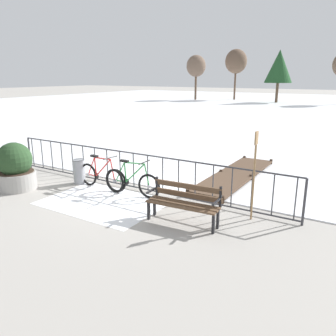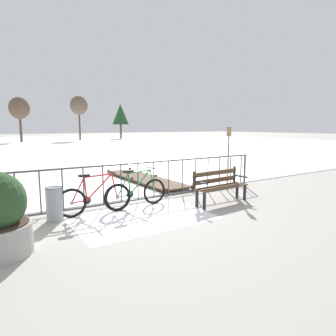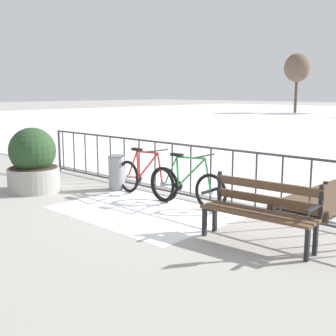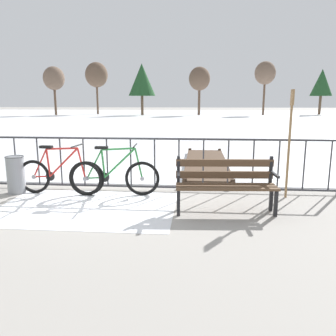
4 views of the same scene
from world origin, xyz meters
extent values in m
plane|color=#9E9991|center=(0.00, 0.00, 0.00)|extent=(160.00, 160.00, 0.00)
cube|color=white|center=(-0.06, -1.20, 0.00)|extent=(3.00, 2.11, 0.01)
cylinder|color=#38383D|center=(0.00, 0.00, 1.05)|extent=(9.00, 0.04, 0.04)
cylinder|color=#38383D|center=(0.00, 0.00, 0.08)|extent=(9.00, 0.04, 0.04)
cylinder|color=#38383D|center=(-4.50, 0.00, 0.53)|extent=(0.06, 0.06, 1.05)
cylinder|color=#38383D|center=(-4.32, 0.00, 0.57)|extent=(0.03, 0.03, 0.97)
cylinder|color=#38383D|center=(-3.84, 0.00, 0.57)|extent=(0.03, 0.03, 0.97)
cylinder|color=#38383D|center=(-3.36, 0.00, 0.57)|extent=(0.03, 0.03, 0.97)
cylinder|color=#38383D|center=(-2.88, 0.00, 0.57)|extent=(0.03, 0.03, 0.97)
cylinder|color=#38383D|center=(-2.40, 0.00, 0.57)|extent=(0.03, 0.03, 0.97)
cylinder|color=#38383D|center=(-1.92, 0.00, 0.57)|extent=(0.03, 0.03, 0.97)
cylinder|color=#38383D|center=(-1.44, 0.00, 0.57)|extent=(0.03, 0.03, 0.97)
cylinder|color=#38383D|center=(-0.96, 0.00, 0.57)|extent=(0.03, 0.03, 0.97)
cylinder|color=#38383D|center=(-0.48, 0.00, 0.57)|extent=(0.03, 0.03, 0.97)
cylinder|color=#38383D|center=(0.00, 0.00, 0.57)|extent=(0.03, 0.03, 0.97)
cylinder|color=#38383D|center=(0.48, 0.00, 0.57)|extent=(0.03, 0.03, 0.97)
cylinder|color=#38383D|center=(0.96, 0.00, 0.57)|extent=(0.03, 0.03, 0.97)
cylinder|color=#38383D|center=(1.44, 0.00, 0.57)|extent=(0.03, 0.03, 0.97)
cylinder|color=#38383D|center=(1.92, 0.00, 0.57)|extent=(0.03, 0.03, 0.97)
cylinder|color=#38383D|center=(2.40, 0.00, 0.57)|extent=(0.03, 0.03, 0.97)
torus|color=black|center=(-0.28, -0.42, 0.33)|extent=(0.66, 0.10, 0.66)
cylinder|color=gray|center=(-0.28, -0.42, 0.33)|extent=(0.08, 0.06, 0.08)
torus|color=black|center=(0.77, -0.36, 0.33)|extent=(0.66, 0.10, 0.66)
cylinder|color=gray|center=(0.77, -0.36, 0.33)|extent=(0.08, 0.06, 0.08)
cylinder|color=#2D843D|center=(0.03, -0.40, 0.62)|extent=(0.08, 0.04, 0.53)
cylinder|color=#2D843D|center=(0.35, -0.38, 0.63)|extent=(0.61, 0.07, 0.59)
cylinder|color=#2D843D|center=(0.33, -0.39, 0.90)|extent=(0.63, 0.08, 0.07)
cylinder|color=#2D843D|center=(-0.11, -0.41, 0.34)|extent=(0.34, 0.05, 0.05)
cylinder|color=#2D843D|center=(-0.14, -0.41, 0.61)|extent=(0.32, 0.05, 0.56)
cylinder|color=#2D843D|center=(0.70, -0.36, 0.62)|extent=(0.16, 0.04, 0.59)
cube|color=black|center=(0.01, -0.41, 0.92)|extent=(0.25, 0.11, 0.05)
cylinder|color=black|center=(0.64, -0.37, 0.96)|extent=(0.06, 0.52, 0.03)
cylinder|color=black|center=(0.05, -0.40, 0.35)|extent=(0.18, 0.03, 0.18)
torus|color=black|center=(-1.36, -0.38, 0.33)|extent=(0.66, 0.11, 0.66)
cylinder|color=gray|center=(-1.36, -0.38, 0.33)|extent=(0.08, 0.07, 0.08)
torus|color=black|center=(-0.31, -0.46, 0.33)|extent=(0.66, 0.11, 0.66)
cylinder|color=gray|center=(-0.31, -0.46, 0.33)|extent=(0.08, 0.07, 0.08)
cylinder|color=red|center=(-1.04, -0.41, 0.62)|extent=(0.08, 0.04, 0.53)
cylinder|color=red|center=(-0.73, -0.43, 0.63)|extent=(0.61, 0.08, 0.59)
cylinder|color=red|center=(-0.75, -0.43, 0.90)|extent=(0.63, 0.08, 0.07)
cylinder|color=red|center=(-1.19, -0.40, 0.34)|extent=(0.34, 0.05, 0.05)
cylinder|color=red|center=(-1.21, -0.39, 0.61)|extent=(0.32, 0.05, 0.56)
cylinder|color=red|center=(-0.37, -0.45, 0.62)|extent=(0.16, 0.04, 0.59)
cube|color=black|center=(-1.06, -0.40, 0.92)|extent=(0.25, 0.12, 0.05)
cylinder|color=black|center=(-0.43, -0.45, 0.96)|extent=(0.06, 0.52, 0.03)
cylinder|color=black|center=(-1.02, -0.41, 0.35)|extent=(0.18, 0.03, 0.18)
cube|color=brown|center=(2.26, -1.13, 0.44)|extent=(1.60, 0.21, 0.04)
cube|color=brown|center=(2.27, -1.28, 0.44)|extent=(1.60, 0.21, 0.04)
cube|color=brown|center=(2.28, -1.43, 0.44)|extent=(1.60, 0.21, 0.04)
cube|color=brown|center=(2.25, -1.03, 0.58)|extent=(1.60, 0.16, 0.12)
cube|color=brown|center=(2.25, -1.03, 0.78)|extent=(1.60, 0.16, 0.12)
cube|color=black|center=(3.04, -1.36, 0.22)|extent=(0.05, 0.06, 0.44)
cube|color=black|center=(3.02, -1.10, 0.22)|extent=(0.05, 0.06, 0.44)
cube|color=black|center=(3.01, -0.98, 0.67)|extent=(0.05, 0.05, 0.45)
cube|color=black|center=(3.03, -1.23, 0.64)|extent=(0.07, 0.40, 0.04)
cube|color=black|center=(1.52, -1.46, 0.22)|extent=(0.05, 0.06, 0.44)
cube|color=black|center=(1.50, -1.20, 0.22)|extent=(0.05, 0.06, 0.44)
cube|color=black|center=(1.49, -1.08, 0.67)|extent=(0.05, 0.05, 0.45)
cube|color=black|center=(1.51, -1.33, 0.64)|extent=(0.07, 0.40, 0.04)
cylinder|color=#9E9B96|center=(-2.86, -1.68, 0.25)|extent=(1.06, 1.06, 0.49)
cylinder|color=#38281E|center=(-2.86, -1.68, 0.50)|extent=(0.97, 0.97, 0.02)
sphere|color=#264223|center=(-2.86, -1.68, 0.85)|extent=(0.96, 0.96, 0.96)
cylinder|color=gray|center=(-1.72, -0.40, 0.36)|extent=(0.34, 0.34, 0.72)
torus|color=#545558|center=(-1.72, -0.40, 0.72)|extent=(0.35, 0.35, 0.02)
cylinder|color=#35271C|center=(1.55, 0.30, 0.10)|extent=(0.10, 0.10, 0.20)
cylinder|color=#35271C|center=(2.54, 0.30, 0.10)|extent=(0.10, 0.10, 0.20)
cylinder|color=#35271C|center=(1.55, 2.54, 0.10)|extent=(0.10, 0.10, 0.20)
cylinder|color=brown|center=(-15.37, 33.78, 1.80)|extent=(0.27, 0.27, 3.60)
ellipsoid|color=brown|center=(-15.37, 33.78, 4.35)|extent=(2.50, 2.50, 2.75)
camera|label=1|loc=(5.54, -7.17, 3.09)|focal=36.04mm
camera|label=2|loc=(-3.01, -6.81, 2.00)|focal=31.53mm
camera|label=3|loc=(5.28, -6.19, 2.05)|focal=46.50mm
camera|label=4|loc=(1.80, -6.58, 1.79)|focal=36.37mm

